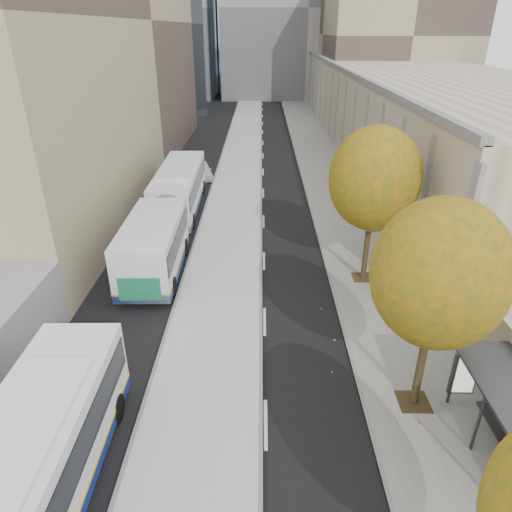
{
  "coord_description": "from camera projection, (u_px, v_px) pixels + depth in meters",
  "views": [
    {
      "loc": [
        -1.86,
        0.81,
        11.95
      ],
      "look_at": [
        -2.06,
        19.66,
        2.5
      ],
      "focal_mm": 32.0,
      "sensor_mm": 36.0,
      "label": 1
    }
  ],
  "objects": [
    {
      "name": "building_far_block",
      "position": [
        304.0,
        9.0,
        83.64
      ],
      "size": [
        30.0,
        18.0,
        30.0
      ],
      "primitive_type": "cube",
      "color": "gray",
      "rests_on": "ground"
    },
    {
      "name": "building_tan",
      "position": [
        393.0,
        95.0,
        59.88
      ],
      "size": [
        18.0,
        92.0,
        8.0
      ],
      "primitive_type": "cube",
      "color": "gray",
      "rests_on": "ground"
    },
    {
      "name": "tree_d",
      "position": [
        375.0,
        179.0,
        21.79
      ],
      "size": [
        4.4,
        4.4,
        7.6
      ],
      "color": "#2E2413",
      "rests_on": "sidewalk"
    },
    {
      "name": "distant_car",
      "position": [
        202.0,
        170.0,
        40.24
      ],
      "size": [
        2.6,
        4.37,
        1.39
      ],
      "primitive_type": "imported",
      "rotation": [
        0.0,
        0.0,
        0.25
      ],
      "color": "silver",
      "rests_on": "ground"
    },
    {
      "name": "bus_far",
      "position": [
        170.0,
        208.0,
        29.02
      ],
      "size": [
        3.09,
        18.56,
        3.09
      ],
      "rotation": [
        0.0,
        0.0,
        0.02
      ],
      "color": "silver",
      "rests_on": "ground"
    },
    {
      "name": "tree_c",
      "position": [
        440.0,
        274.0,
        13.85
      ],
      "size": [
        4.2,
        4.2,
        7.28
      ],
      "color": "#2E2413",
      "rests_on": "sidewalk"
    },
    {
      "name": "building_midrise",
      "position": [
        0.0,
        20.0,
        35.88
      ],
      "size": [
        24.0,
        46.0,
        25.0
      ],
      "primitive_type": "cube",
      "color": "gray",
      "rests_on": "ground"
    },
    {
      "name": "sidewalk",
      "position": [
        337.0,
        197.0,
        35.84
      ],
      "size": [
        4.75,
        150.0,
        0.08
      ],
      "primitive_type": "cube",
      "color": "gray",
      "rests_on": "ground"
    },
    {
      "name": "bus_platform",
      "position": [
        235.0,
        196.0,
        35.9
      ],
      "size": [
        4.25,
        150.0,
        0.15
      ],
      "primitive_type": "cube",
      "color": "#B1B1B1",
      "rests_on": "ground"
    }
  ]
}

